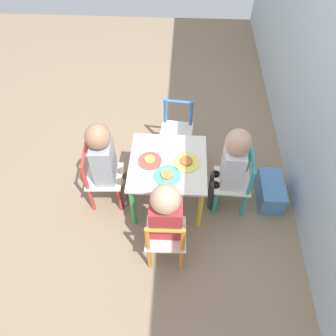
{
  "coord_description": "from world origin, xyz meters",
  "views": [
    {
      "loc": [
        1.48,
        0.08,
        2.17
      ],
      "look_at": [
        0.0,
        0.0,
        0.37
      ],
      "focal_mm": 35.0,
      "sensor_mm": 36.0,
      "label": 1
    }
  ],
  "objects_px": {
    "child_front": "(105,159)",
    "plate_back": "(186,162)",
    "plate_right": "(167,176)",
    "child_back": "(231,164)",
    "chair_blue": "(177,132)",
    "chair_teal": "(235,183)",
    "chair_red": "(102,178)",
    "chair_orange": "(166,238)",
    "storage_bin": "(270,191)",
    "child_right": "(166,214)",
    "kids_table": "(168,168)",
    "plate_front": "(150,161)"
  },
  "relations": [
    {
      "from": "child_back",
      "to": "child_right",
      "type": "bearing_deg",
      "value": -43.33
    },
    {
      "from": "chair_blue",
      "to": "child_back",
      "type": "height_order",
      "value": "child_back"
    },
    {
      "from": "kids_table",
      "to": "plate_back",
      "type": "height_order",
      "value": "plate_back"
    },
    {
      "from": "kids_table",
      "to": "plate_back",
      "type": "bearing_deg",
      "value": 90.0
    },
    {
      "from": "chair_orange",
      "to": "plate_back",
      "type": "xyz_separation_m",
      "value": [
        -0.49,
        0.12,
        0.19
      ]
    },
    {
      "from": "chair_teal",
      "to": "child_right",
      "type": "bearing_deg",
      "value": -47.25
    },
    {
      "from": "child_right",
      "to": "storage_bin",
      "type": "relative_size",
      "value": 2.24
    },
    {
      "from": "chair_blue",
      "to": "storage_bin",
      "type": "relative_size",
      "value": 1.6
    },
    {
      "from": "chair_red",
      "to": "child_front",
      "type": "height_order",
      "value": "child_front"
    },
    {
      "from": "chair_blue",
      "to": "child_right",
      "type": "relative_size",
      "value": 0.71
    },
    {
      "from": "child_front",
      "to": "plate_front",
      "type": "bearing_deg",
      "value": -88.77
    },
    {
      "from": "chair_orange",
      "to": "chair_teal",
      "type": "relative_size",
      "value": 1.0
    },
    {
      "from": "chair_teal",
      "to": "chair_red",
      "type": "relative_size",
      "value": 1.0
    },
    {
      "from": "kids_table",
      "to": "child_front",
      "type": "height_order",
      "value": "child_front"
    },
    {
      "from": "child_back",
      "to": "child_front",
      "type": "height_order",
      "value": "child_front"
    },
    {
      "from": "child_front",
      "to": "plate_back",
      "type": "bearing_deg",
      "value": -90.67
    },
    {
      "from": "child_front",
      "to": "plate_right",
      "type": "distance_m",
      "value": 0.44
    },
    {
      "from": "kids_table",
      "to": "plate_right",
      "type": "height_order",
      "value": "plate_right"
    },
    {
      "from": "child_front",
      "to": "chair_orange",
      "type": "bearing_deg",
      "value": -139.69
    },
    {
      "from": "chair_orange",
      "to": "chair_red",
      "type": "relative_size",
      "value": 1.0
    },
    {
      "from": "child_right",
      "to": "plate_right",
      "type": "height_order",
      "value": "child_right"
    },
    {
      "from": "child_back",
      "to": "child_front",
      "type": "relative_size",
      "value": 0.99
    },
    {
      "from": "child_back",
      "to": "storage_bin",
      "type": "relative_size",
      "value": 2.35
    },
    {
      "from": "child_front",
      "to": "storage_bin",
      "type": "relative_size",
      "value": 2.38
    },
    {
      "from": "chair_red",
      "to": "plate_front",
      "type": "relative_size",
      "value": 3.12
    },
    {
      "from": "child_back",
      "to": "plate_back",
      "type": "relative_size",
      "value": 4.06
    },
    {
      "from": "child_front",
      "to": "plate_front",
      "type": "xyz_separation_m",
      "value": [
        -0.02,
        0.3,
        -0.02
      ]
    },
    {
      "from": "storage_bin",
      "to": "chair_blue",
      "type": "bearing_deg",
      "value": -121.24
    },
    {
      "from": "chair_teal",
      "to": "child_back",
      "type": "distance_m",
      "value": 0.22
    },
    {
      "from": "plate_back",
      "to": "child_front",
      "type": "bearing_deg",
      "value": -87.7
    },
    {
      "from": "chair_red",
      "to": "chair_blue",
      "type": "xyz_separation_m",
      "value": [
        -0.51,
        0.54,
        0.0
      ]
    },
    {
      "from": "chair_red",
      "to": "storage_bin",
      "type": "bearing_deg",
      "value": -90.27
    },
    {
      "from": "plate_right",
      "to": "plate_back",
      "type": "distance_m",
      "value": 0.18
    },
    {
      "from": "chair_orange",
      "to": "kids_table",
      "type": "bearing_deg",
      "value": -90.0
    },
    {
      "from": "child_right",
      "to": "plate_front",
      "type": "xyz_separation_m",
      "value": [
        -0.43,
        -0.14,
        -0.0
      ]
    },
    {
      "from": "chair_orange",
      "to": "child_back",
      "type": "bearing_deg",
      "value": -132.8
    },
    {
      "from": "kids_table",
      "to": "child_front",
      "type": "relative_size",
      "value": 0.7
    },
    {
      "from": "chair_red",
      "to": "storage_bin",
      "type": "xyz_separation_m",
      "value": [
        -0.06,
        1.29,
        -0.16
      ]
    },
    {
      "from": "chair_teal",
      "to": "plate_front",
      "type": "height_order",
      "value": "chair_teal"
    },
    {
      "from": "chair_teal",
      "to": "chair_red",
      "type": "xyz_separation_m",
      "value": [
        0.01,
        -0.98,
        0.0
      ]
    },
    {
      "from": "storage_bin",
      "to": "chair_teal",
      "type": "bearing_deg",
      "value": -79.87
    },
    {
      "from": "chair_teal",
      "to": "plate_right",
      "type": "relative_size",
      "value": 2.84
    },
    {
      "from": "storage_bin",
      "to": "chair_red",
      "type": "bearing_deg",
      "value": -87.3
    },
    {
      "from": "chair_teal",
      "to": "chair_blue",
      "type": "height_order",
      "value": "same"
    },
    {
      "from": "plate_right",
      "to": "plate_back",
      "type": "xyz_separation_m",
      "value": [
        -0.13,
        0.13,
        0.0
      ]
    },
    {
      "from": "kids_table",
      "to": "child_right",
      "type": "relative_size",
      "value": 0.74
    },
    {
      "from": "plate_right",
      "to": "chair_orange",
      "type": "bearing_deg",
      "value": 1.61
    },
    {
      "from": "chair_blue",
      "to": "plate_right",
      "type": "xyz_separation_m",
      "value": [
        0.62,
        -0.05,
        0.19
      ]
    },
    {
      "from": "child_front",
      "to": "plate_back",
      "type": "height_order",
      "value": "child_front"
    },
    {
      "from": "child_back",
      "to": "storage_bin",
      "type": "distance_m",
      "value": 0.52
    }
  ]
}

